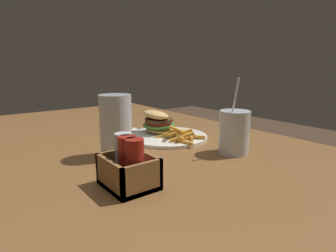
{
  "coord_description": "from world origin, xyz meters",
  "views": [
    {
      "loc": [
        -0.78,
        0.35,
        0.96
      ],
      "look_at": [
        -0.05,
        -0.2,
        0.76
      ],
      "focal_mm": 30.0,
      "sensor_mm": 36.0,
      "label": 1
    }
  ],
  "objects_px": {
    "spoon": "(133,130)",
    "condiment_caddy": "(129,167)",
    "beer_glass": "(116,128)",
    "meal_plate_near": "(164,129)",
    "juice_glass": "(234,134)"
  },
  "relations": [
    {
      "from": "meal_plate_near",
      "to": "spoon",
      "type": "distance_m",
      "value": 0.14
    },
    {
      "from": "beer_glass",
      "to": "spoon",
      "type": "xyz_separation_m",
      "value": [
        0.22,
        -0.18,
        -0.07
      ]
    },
    {
      "from": "spoon",
      "to": "meal_plate_near",
      "type": "bearing_deg",
      "value": 104.67
    },
    {
      "from": "meal_plate_near",
      "to": "beer_glass",
      "type": "distance_m",
      "value": 0.24
    },
    {
      "from": "beer_glass",
      "to": "condiment_caddy",
      "type": "xyz_separation_m",
      "value": [
        -0.19,
        0.07,
        -0.03
      ]
    },
    {
      "from": "beer_glass",
      "to": "condiment_caddy",
      "type": "bearing_deg",
      "value": 159.66
    },
    {
      "from": "condiment_caddy",
      "to": "juice_glass",
      "type": "bearing_deg",
      "value": -87.34
    },
    {
      "from": "beer_glass",
      "to": "spoon",
      "type": "bearing_deg",
      "value": -39.2
    },
    {
      "from": "meal_plate_near",
      "to": "beer_glass",
      "type": "height_order",
      "value": "beer_glass"
    },
    {
      "from": "condiment_caddy",
      "to": "beer_glass",
      "type": "bearing_deg",
      "value": -20.34
    },
    {
      "from": "spoon",
      "to": "condiment_caddy",
      "type": "bearing_deg",
      "value": 56.05
    },
    {
      "from": "juice_glass",
      "to": "spoon",
      "type": "relative_size",
      "value": 1.29
    },
    {
      "from": "meal_plate_near",
      "to": "juice_glass",
      "type": "relative_size",
      "value": 1.28
    },
    {
      "from": "beer_glass",
      "to": "juice_glass",
      "type": "relative_size",
      "value": 0.79
    },
    {
      "from": "meal_plate_near",
      "to": "condiment_caddy",
      "type": "height_order",
      "value": "condiment_caddy"
    }
  ]
}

